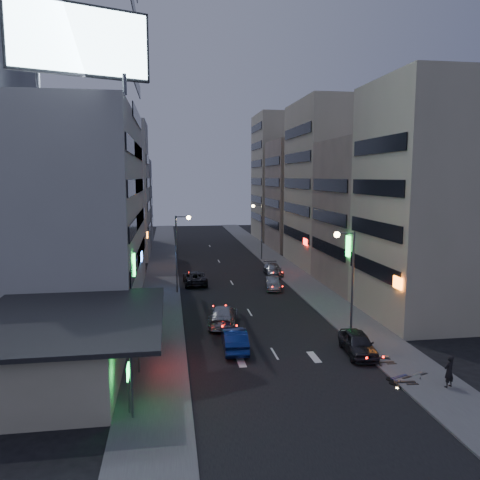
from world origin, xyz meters
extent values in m
plane|color=black|center=(0.00, 0.00, 0.00)|extent=(180.00, 180.00, 0.00)
cube|color=#4C4C4F|center=(-8.00, 30.00, 0.06)|extent=(4.00, 120.00, 0.12)
cube|color=#4C4C4F|center=(8.00, 30.00, 0.06)|extent=(4.00, 120.00, 0.12)
cube|color=#BFB396|center=(-14.00, 2.00, 1.80)|extent=(8.00, 12.00, 3.60)
cube|color=black|center=(-13.00, 2.00, 3.75)|extent=(11.00, 13.00, 0.25)
cube|color=black|center=(-8.90, 2.00, 3.10)|extent=(0.12, 4.00, 0.90)
cube|color=#FF1E14|center=(-8.82, 2.00, 3.10)|extent=(0.04, 3.70, 0.70)
cube|color=#B0AFAB|center=(-17.00, 20.00, 9.00)|extent=(14.00, 24.00, 18.00)
cube|color=#BFB396|center=(15.00, 10.50, 10.00)|extent=(10.00, 11.00, 20.00)
cube|color=tan|center=(15.50, 22.00, 8.00)|extent=(11.00, 12.00, 16.00)
cube|color=#BFB396|center=(15.00, 35.00, 11.00)|extent=(10.00, 14.00, 22.00)
cube|color=#B0AFAB|center=(-15.50, 45.00, 10.00)|extent=(11.00, 10.00, 20.00)
cube|color=gray|center=(-16.00, 58.00, 7.50)|extent=(12.00, 10.00, 15.00)
cube|color=tan|center=(15.50, 50.00, 9.00)|extent=(11.00, 12.00, 18.00)
cube|color=#BFB396|center=(16.00, 64.00, 12.00)|extent=(12.00, 12.00, 24.00)
cylinder|color=#595B60|center=(-16.00, 10.00, 18.75)|extent=(0.30, 0.30, 1.50)
cylinder|color=#595B60|center=(-10.00, 10.00, 18.75)|extent=(0.30, 0.30, 1.50)
cube|color=black|center=(-13.00, 10.00, 21.70)|extent=(9.52, 3.75, 5.00)
cube|color=#B2DDEE|center=(-12.92, 9.79, 21.70)|extent=(9.04, 3.34, 4.60)
cylinder|color=#595B60|center=(6.30, 6.00, 4.12)|extent=(0.16, 0.16, 8.00)
cylinder|color=#595B60|center=(5.60, 6.00, 8.02)|extent=(1.40, 0.10, 0.10)
sphere|color=#FFD88C|center=(5.00, 6.00, 7.92)|extent=(0.44, 0.44, 0.44)
cylinder|color=#595B60|center=(-6.30, 22.00, 4.12)|extent=(0.16, 0.16, 8.00)
cylinder|color=#595B60|center=(-5.60, 22.00, 8.02)|extent=(1.40, 0.10, 0.10)
sphere|color=#FFD88C|center=(-5.00, 22.00, 7.92)|extent=(0.44, 0.44, 0.44)
cylinder|color=#595B60|center=(6.30, 40.00, 4.12)|extent=(0.16, 0.16, 8.00)
cylinder|color=#595B60|center=(5.60, 40.00, 8.02)|extent=(1.40, 0.10, 0.10)
sphere|color=#FFD88C|center=(5.00, 40.00, 7.92)|extent=(0.44, 0.44, 0.44)
imported|color=#29292E|center=(5.60, 3.05, 0.78)|extent=(2.27, 4.72, 1.56)
imported|color=gray|center=(3.92, 22.16, 0.66)|extent=(1.90, 4.16, 1.32)
imported|color=black|center=(-4.23, 25.85, 0.75)|extent=(2.61, 5.46, 1.50)
imported|color=gray|center=(5.60, 29.35, 0.71)|extent=(2.19, 4.95, 1.41)
imported|color=navy|center=(-2.61, 5.18, 0.77)|extent=(1.83, 4.75, 1.54)
imported|color=#9FA4A7|center=(-2.76, 10.85, 0.79)|extent=(3.26, 5.78, 1.58)
imported|color=black|center=(8.64, -2.76, 1.06)|extent=(0.80, 0.67, 1.88)
camera|label=1|loc=(-7.00, -26.08, 12.06)|focal=35.00mm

